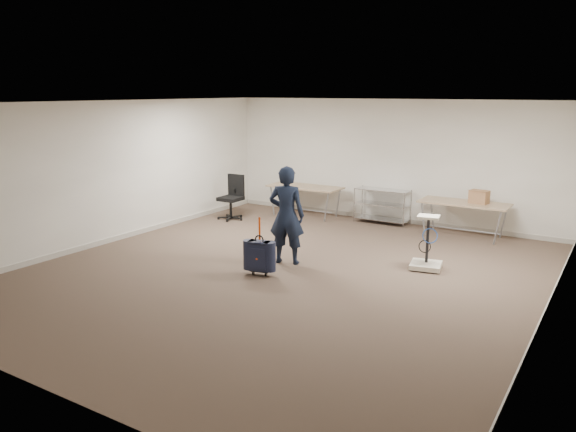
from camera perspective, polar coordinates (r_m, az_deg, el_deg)
The scene contains 10 objects.
ground at distance 9.47m, azimuth -0.33°, elevation -5.73°, with size 9.00×9.00×0.00m, color #46342A.
room_shell at distance 10.60m, azimuth 3.65°, elevation -3.46°, with size 8.00×9.00×9.00m.
folding_table_left at distance 13.55m, azimuth 1.74°, elevation 2.84°, with size 1.80×0.75×0.73m.
folding_table_right at distance 12.14m, azimuth 17.46°, elevation 1.10°, with size 1.80×0.75×0.73m.
wire_shelf at distance 13.00m, azimuth 9.56°, elevation 1.18°, with size 1.22×0.47×0.80m.
person at distance 9.75m, azimuth -0.15°, elevation 0.08°, with size 0.63×0.41×1.73m, color black.
suitcase at distance 9.23m, azimuth -2.92°, elevation -4.07°, with size 0.40×0.28×0.98m.
office_chair at distance 13.34m, azimuth -5.72°, elevation 1.04°, with size 0.63×0.63×1.05m.
equipment_cart at distance 9.87m, azimuth 13.88°, elevation -3.87°, with size 0.60×0.60×0.93m.
cardboard_box at distance 12.10m, azimuth 18.85°, elevation 1.85°, with size 0.36×0.27×0.27m, color #A16B4B.
Camera 1 is at (4.78, -7.62, 2.99)m, focal length 35.00 mm.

